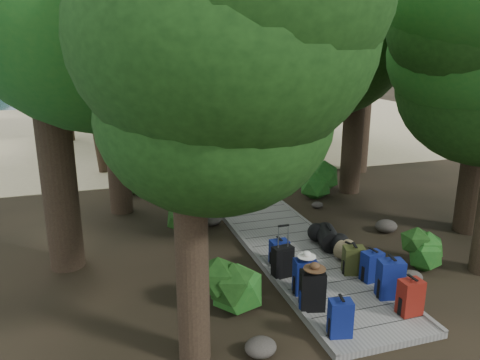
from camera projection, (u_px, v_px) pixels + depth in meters
name	position (u px, v px, depth m)	size (l,w,h in m)	color
ground	(273.00, 231.00, 11.72)	(120.00, 120.00, 0.00)	#2F2317
sand_beach	(169.00, 128.00, 26.37)	(40.00, 22.00, 0.02)	#C3B384
boardwalk	(259.00, 216.00, 12.62)	(2.00, 12.00, 0.12)	gray
backpack_left_a	(340.00, 316.00, 7.23)	(0.35, 0.25, 0.66)	navy
backpack_left_b	(312.00, 288.00, 7.96)	(0.42, 0.30, 0.77)	black
backpack_left_c	(305.00, 274.00, 8.49)	(0.39, 0.28, 0.72)	navy
backpack_left_d	(279.00, 251.00, 9.67)	(0.37, 0.27, 0.56)	navy
backpack_right_a	(410.00, 295.00, 7.82)	(0.38, 0.27, 0.68)	maroon
backpack_right_b	(390.00, 277.00, 8.34)	(0.44, 0.31, 0.79)	navy
backpack_right_c	(372.00, 265.00, 8.96)	(0.38, 0.27, 0.65)	navy
backpack_right_d	(354.00, 259.00, 9.24)	(0.40, 0.29, 0.61)	#3A3A18
duffel_right_khaki	(350.00, 254.00, 9.73)	(0.39, 0.59, 0.39)	olive
duffel_right_black	(328.00, 238.00, 10.46)	(0.46, 0.73, 0.46)	black
suitcase_on_boardwalk	(283.00, 262.00, 9.11)	(0.40, 0.22, 0.62)	black
lone_suitcase_on_sand	(206.00, 150.00, 19.23)	(0.41, 0.24, 0.65)	black
hat_brown	(315.00, 266.00, 7.81)	(0.38, 0.38, 0.11)	#51351E
hat_white	(307.00, 254.00, 8.36)	(0.34, 0.34, 0.11)	silver
kayak	(115.00, 149.00, 20.22)	(0.74, 3.39, 0.34)	#B60F10
sun_lounger	(246.00, 138.00, 21.82)	(0.63, 1.95, 0.63)	silver
tree_right_c	(359.00, 45.00, 13.67)	(5.21, 5.21, 9.01)	black
tree_right_d	(367.00, 29.00, 15.98)	(5.50, 5.50, 10.08)	black
tree_right_e	(308.00, 36.00, 17.65)	(5.38, 5.38, 9.69)	black
tree_right_f	(326.00, 38.00, 20.57)	(5.39, 5.39, 9.63)	black
tree_left_a	(188.00, 135.00, 6.07)	(4.04, 4.04, 6.74)	black
tree_left_b	(40.00, 16.00, 8.51)	(5.56, 5.56, 10.00)	black
tree_left_c	(110.00, 49.00, 11.92)	(5.06, 5.06, 8.81)	black
tree_back_a	(145.00, 57.00, 23.85)	(4.53, 4.53, 7.83)	black
tree_back_b	(201.00, 32.00, 26.03)	(5.82, 5.82, 10.39)	black
tree_back_c	(247.00, 36.00, 26.08)	(5.55, 5.55, 9.99)	black
tree_back_d	(59.00, 47.00, 21.69)	(5.30, 5.30, 8.84)	black
palm_right_a	(297.00, 78.00, 17.61)	(3.88, 3.88, 6.61)	#174413
palm_right_b	(291.00, 47.00, 21.65)	(4.60, 4.60, 8.88)	#174413
palm_right_c	(223.00, 59.00, 22.88)	(4.87, 4.87, 7.74)	#174413
palm_left_a	(88.00, 73.00, 16.10)	(4.48, 4.48, 7.13)	#174413
rock_left_a	(261.00, 347.00, 7.00)	(0.49, 0.44, 0.27)	#4C473F
rock_left_b	(203.00, 276.00, 9.21)	(0.41, 0.37, 0.22)	#4C473F
rock_left_c	(211.00, 219.00, 12.11)	(0.55, 0.50, 0.30)	#4C473F
rock_left_d	(175.00, 205.00, 13.44)	(0.29, 0.26, 0.16)	#4C473F
rock_right_a	(411.00, 277.00, 9.15)	(0.44, 0.40, 0.24)	#4C473F
rock_right_b	(386.00, 226.00, 11.66)	(0.55, 0.50, 0.30)	#4C473F
rock_right_c	(317.00, 205.00, 13.39)	(0.33, 0.30, 0.18)	#4C473F
rock_right_d	(292.00, 173.00, 16.51)	(0.59, 0.53, 0.33)	#4C473F
shrub_left_a	(231.00, 288.00, 8.04)	(1.03, 1.03, 0.93)	#195519
shrub_left_b	(188.00, 218.00, 11.48)	(0.93, 0.93, 0.84)	#195519
shrub_left_c	(132.00, 178.00, 14.61)	(1.13, 1.13, 1.02)	#195519
shrub_right_a	(421.00, 249.00, 9.71)	(0.93, 0.93, 0.84)	#195519
shrub_right_b	(320.00, 181.00, 14.26)	(1.14, 1.14, 1.03)	#195519
shrub_right_c	(256.00, 158.00, 17.54)	(0.92, 0.92, 0.83)	#195519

